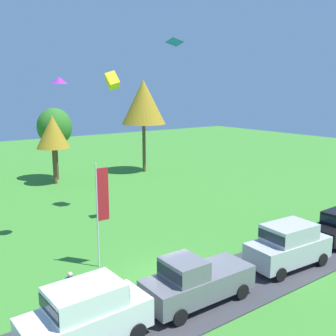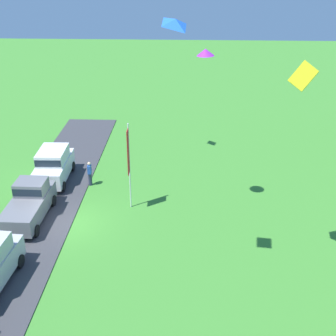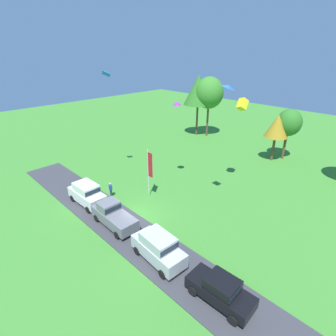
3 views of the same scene
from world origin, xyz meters
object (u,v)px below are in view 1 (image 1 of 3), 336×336
at_px(tree_far_right, 55,127).
at_px(car_suv_by_flagpole, 86,313).
at_px(kite_box_near_flag, 112,81).
at_px(kite_delta_low_drifter, 59,80).
at_px(person_watching_sky, 71,291).
at_px(car_pickup_far_end, 195,280).
at_px(car_suv_mid_row, 288,244).
at_px(kite_diamond_over_trees, 175,40).
at_px(tree_right_of_center, 144,102).
at_px(tree_lone_near, 53,132).
at_px(flag_banner, 101,202).

bearing_deg(tree_far_right, car_suv_by_flagpole, -108.75).
height_order(kite_box_near_flag, kite_delta_low_drifter, kite_box_near_flag).
bearing_deg(tree_far_right, person_watching_sky, -109.54).
height_order(car_pickup_far_end, car_suv_mid_row, car_suv_mid_row).
bearing_deg(kite_delta_low_drifter, tree_far_right, 71.08).
bearing_deg(kite_delta_low_drifter, kite_diamond_over_trees, -11.16).
bearing_deg(person_watching_sky, car_pickup_far_end, -31.15).
relative_size(car_pickup_far_end, tree_right_of_center, 0.49).
distance_m(tree_far_right, kite_diamond_over_trees, 19.47).
bearing_deg(car_pickup_far_end, tree_lone_near, 82.52).
xyz_separation_m(tree_lone_near, tree_right_of_center, (10.24, -0.22, 2.66)).
bearing_deg(kite_box_near_flag, car_suv_mid_row, -80.67).
bearing_deg(person_watching_sky, kite_box_near_flag, 53.71).
relative_size(kite_diamond_over_trees, kite_delta_low_drifter, 0.98).
bearing_deg(kite_diamond_over_trees, kite_delta_low_drifter, 168.84).
height_order(car_pickup_far_end, flag_banner, flag_banner).
bearing_deg(tree_lone_near, person_watching_sky, -109.02).
bearing_deg(car_pickup_far_end, car_suv_mid_row, -0.92).
bearing_deg(car_suv_mid_row, car_suv_by_flagpole, 178.80).
height_order(person_watching_sky, flag_banner, flag_banner).
bearing_deg(tree_lone_near, tree_right_of_center, -1.25).
height_order(car_pickup_far_end, tree_right_of_center, tree_right_of_center).
distance_m(car_pickup_far_end, tree_right_of_center, 29.11).
distance_m(tree_lone_near, kite_delta_low_drifter, 16.47).
xyz_separation_m(flag_banner, kite_diamond_over_trees, (6.88, 2.90, 8.61)).
distance_m(car_suv_by_flagpole, tree_lone_near, 26.58).
bearing_deg(flag_banner, kite_box_near_flag, 57.33).
relative_size(tree_right_of_center, kite_delta_low_drifter, 10.68).
xyz_separation_m(car_suv_by_flagpole, kite_delta_low_drifter, (3.31, 9.92, 8.27)).
bearing_deg(kite_diamond_over_trees, tree_lone_near, 97.52).
xyz_separation_m(car_suv_by_flagpole, person_watching_sky, (0.49, 2.55, -0.42)).
height_order(car_suv_by_flagpole, car_suv_mid_row, same).
distance_m(tree_lone_near, tree_far_right, 1.98).
relative_size(car_suv_mid_row, kite_box_near_flag, 4.49).
bearing_deg(kite_box_near_flag, kite_diamond_over_trees, -73.26).
distance_m(kite_box_near_flag, kite_delta_low_drifter, 6.75).
height_order(car_suv_mid_row, tree_lone_near, tree_lone_near).
bearing_deg(flag_banner, kite_delta_low_drifter, 92.72).
distance_m(car_suv_mid_row, flag_banner, 9.83).
bearing_deg(tree_far_right, kite_box_near_flag, -91.27).
bearing_deg(kite_delta_low_drifter, kite_box_near_flag, 35.66).
height_order(car_pickup_far_end, tree_far_right, tree_far_right).
bearing_deg(car_suv_by_flagpole, person_watching_sky, 79.03).
relative_size(person_watching_sky, tree_lone_near, 0.25).
bearing_deg(kite_diamond_over_trees, tree_right_of_center, 63.58).
bearing_deg(flag_banner, person_watching_sky, -134.50).
height_order(car_suv_by_flagpole, kite_diamond_over_trees, kite_diamond_over_trees).
xyz_separation_m(flag_banner, kite_box_near_flag, (5.28, 8.23, 6.24)).
xyz_separation_m(kite_diamond_over_trees, kite_delta_low_drifter, (-7.09, 1.40, -2.51)).
xyz_separation_m(kite_box_near_flag, kite_diamond_over_trees, (1.60, -5.33, 2.38)).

